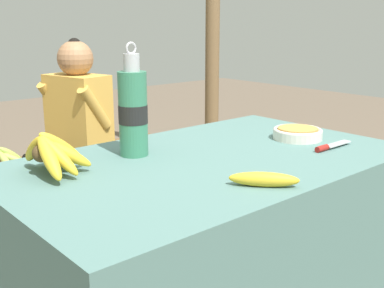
{
  "coord_description": "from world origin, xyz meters",
  "views": [
    {
      "loc": [
        -0.98,
        -1.05,
        1.15
      ],
      "look_at": [
        -0.03,
        0.05,
        0.77
      ],
      "focal_mm": 45.0,
      "sensor_mm": 36.0,
      "label": 1
    }
  ],
  "objects_px": {
    "loose_banana_front": "(264,179)",
    "knife": "(328,147)",
    "seated_vendor": "(72,122)",
    "banana_bunch_ripe": "(52,151)",
    "serving_bowl": "(298,133)",
    "wooden_bench": "(69,168)",
    "support_post_far": "(213,0)",
    "water_bottle": "(133,111)",
    "banana_bunch_green": "(6,156)"
  },
  "relations": [
    {
      "from": "knife",
      "to": "wooden_bench",
      "type": "height_order",
      "value": "knife"
    },
    {
      "from": "banana_bunch_ripe",
      "to": "serving_bowl",
      "type": "bearing_deg",
      "value": -13.17
    },
    {
      "from": "serving_bowl",
      "to": "loose_banana_front",
      "type": "relative_size",
      "value": 1.09
    },
    {
      "from": "water_bottle",
      "to": "wooden_bench",
      "type": "height_order",
      "value": "water_bottle"
    },
    {
      "from": "loose_banana_front",
      "to": "water_bottle",
      "type": "bearing_deg",
      "value": 99.84
    },
    {
      "from": "knife",
      "to": "support_post_far",
      "type": "relative_size",
      "value": 0.07
    },
    {
      "from": "knife",
      "to": "water_bottle",
      "type": "bearing_deg",
      "value": 144.42
    },
    {
      "from": "loose_banana_front",
      "to": "wooden_bench",
      "type": "relative_size",
      "value": 0.12
    },
    {
      "from": "wooden_bench",
      "to": "support_post_far",
      "type": "distance_m",
      "value": 1.61
    },
    {
      "from": "water_bottle",
      "to": "loose_banana_front",
      "type": "bearing_deg",
      "value": -80.16
    },
    {
      "from": "serving_bowl",
      "to": "seated_vendor",
      "type": "xyz_separation_m",
      "value": [
        -0.21,
        1.32,
        -0.14
      ]
    },
    {
      "from": "banana_bunch_ripe",
      "to": "knife",
      "type": "xyz_separation_m",
      "value": [
        0.8,
        -0.36,
        -0.05
      ]
    },
    {
      "from": "support_post_far",
      "to": "loose_banana_front",
      "type": "bearing_deg",
      "value": -130.15
    },
    {
      "from": "knife",
      "to": "banana_bunch_green",
      "type": "height_order",
      "value": "knife"
    },
    {
      "from": "support_post_far",
      "to": "banana_bunch_ripe",
      "type": "bearing_deg",
      "value": -144.24
    },
    {
      "from": "banana_bunch_ripe",
      "to": "serving_bowl",
      "type": "height_order",
      "value": "banana_bunch_ripe"
    },
    {
      "from": "seated_vendor",
      "to": "wooden_bench",
      "type": "bearing_deg",
      "value": -79.85
    },
    {
      "from": "knife",
      "to": "banana_bunch_green",
      "type": "relative_size",
      "value": 0.75
    },
    {
      "from": "banana_bunch_ripe",
      "to": "banana_bunch_green",
      "type": "bearing_deg",
      "value": 76.51
    },
    {
      "from": "seated_vendor",
      "to": "support_post_far",
      "type": "xyz_separation_m",
      "value": [
        1.27,
        0.25,
        0.67
      ]
    },
    {
      "from": "water_bottle",
      "to": "knife",
      "type": "xyz_separation_m",
      "value": [
        0.52,
        -0.37,
        -0.13
      ]
    },
    {
      "from": "knife",
      "to": "wooden_bench",
      "type": "distance_m",
      "value": 1.59
    },
    {
      "from": "loose_banana_front",
      "to": "seated_vendor",
      "type": "bearing_deg",
      "value": 80.24
    },
    {
      "from": "wooden_bench",
      "to": "support_post_far",
      "type": "xyz_separation_m",
      "value": [
        1.29,
        0.2,
        0.94
      ]
    },
    {
      "from": "wooden_bench",
      "to": "seated_vendor",
      "type": "height_order",
      "value": "seated_vendor"
    },
    {
      "from": "loose_banana_front",
      "to": "banana_bunch_ripe",
      "type": "bearing_deg",
      "value": 128.31
    },
    {
      "from": "water_bottle",
      "to": "knife",
      "type": "height_order",
      "value": "water_bottle"
    },
    {
      "from": "loose_banana_front",
      "to": "wooden_bench",
      "type": "distance_m",
      "value": 1.7
    },
    {
      "from": "banana_bunch_green",
      "to": "support_post_far",
      "type": "height_order",
      "value": "support_post_far"
    },
    {
      "from": "loose_banana_front",
      "to": "seated_vendor",
      "type": "xyz_separation_m",
      "value": [
        0.27,
        1.58,
        -0.14
      ]
    },
    {
      "from": "wooden_bench",
      "to": "banana_bunch_ripe",
      "type": "bearing_deg",
      "value": -117.76
    },
    {
      "from": "serving_bowl",
      "to": "loose_banana_front",
      "type": "height_order",
      "value": "serving_bowl"
    },
    {
      "from": "banana_bunch_ripe",
      "to": "serving_bowl",
      "type": "relative_size",
      "value": 1.52
    },
    {
      "from": "seated_vendor",
      "to": "banana_bunch_green",
      "type": "height_order",
      "value": "seated_vendor"
    },
    {
      "from": "banana_bunch_ripe",
      "to": "support_post_far",
      "type": "distance_m",
      "value": 2.4
    },
    {
      "from": "loose_banana_front",
      "to": "knife",
      "type": "relative_size",
      "value": 0.89
    },
    {
      "from": "banana_bunch_ripe",
      "to": "loose_banana_front",
      "type": "distance_m",
      "value": 0.58
    },
    {
      "from": "banana_bunch_green",
      "to": "water_bottle",
      "type": "bearing_deg",
      "value": -90.02
    },
    {
      "from": "water_bottle",
      "to": "banana_bunch_ripe",
      "type": "bearing_deg",
      "value": -177.72
    },
    {
      "from": "support_post_far",
      "to": "banana_bunch_green",
      "type": "bearing_deg",
      "value": -172.92
    },
    {
      "from": "wooden_bench",
      "to": "support_post_far",
      "type": "bearing_deg",
      "value": 8.92
    },
    {
      "from": "wooden_bench",
      "to": "support_post_far",
      "type": "height_order",
      "value": "support_post_far"
    },
    {
      "from": "loose_banana_front",
      "to": "wooden_bench",
      "type": "height_order",
      "value": "loose_banana_front"
    },
    {
      "from": "banana_bunch_ripe",
      "to": "serving_bowl",
      "type": "xyz_separation_m",
      "value": [
        0.85,
        -0.2,
        -0.04
      ]
    },
    {
      "from": "knife",
      "to": "support_post_far",
      "type": "bearing_deg",
      "value": 56.99
    },
    {
      "from": "banana_bunch_ripe",
      "to": "water_bottle",
      "type": "relative_size",
      "value": 0.76
    },
    {
      "from": "serving_bowl",
      "to": "banana_bunch_green",
      "type": "height_order",
      "value": "serving_bowl"
    },
    {
      "from": "serving_bowl",
      "to": "wooden_bench",
      "type": "height_order",
      "value": "serving_bowl"
    },
    {
      "from": "loose_banana_front",
      "to": "knife",
      "type": "xyz_separation_m",
      "value": [
        0.44,
        0.1,
        -0.01
      ]
    },
    {
      "from": "serving_bowl",
      "to": "knife",
      "type": "xyz_separation_m",
      "value": [
        -0.04,
        -0.16,
        -0.01
      ]
    }
  ]
}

